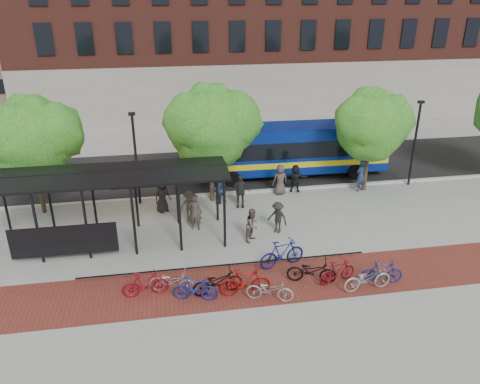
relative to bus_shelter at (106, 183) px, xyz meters
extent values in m
plane|color=#9E9E99|center=(8.13, 0.48, -3.00)|extent=(160.00, 160.00, 0.00)
cube|color=black|center=(8.13, 8.48, -2.99)|extent=(160.00, 8.00, 0.01)
cube|color=#B7B7B2|center=(8.13, 4.48, -2.94)|extent=(160.00, 0.25, 0.12)
cube|color=maroon|center=(6.13, -4.52, -3.00)|extent=(24.00, 3.00, 0.01)
cube|color=black|center=(4.83, -3.62, -3.00)|extent=(12.00, 0.05, 0.95)
cylinder|color=black|center=(-4.87, 1.33, -1.35)|extent=(0.12, 0.12, 3.30)
cylinder|color=black|center=(-2.87, -1.37, -1.35)|extent=(0.12, 0.12, 3.30)
cylinder|color=black|center=(-2.87, 1.33, -1.35)|extent=(0.12, 0.12, 3.30)
cylinder|color=black|center=(-0.87, -1.37, -1.35)|extent=(0.12, 0.12, 3.30)
cylinder|color=black|center=(-0.87, 1.33, -1.35)|extent=(0.12, 0.12, 3.30)
cylinder|color=black|center=(1.13, -1.37, -1.35)|extent=(0.12, 0.12, 3.30)
cylinder|color=black|center=(1.13, 1.33, -1.35)|extent=(0.12, 0.12, 3.30)
cylinder|color=black|center=(3.13, -1.37, -1.35)|extent=(0.12, 0.12, 3.30)
cylinder|color=black|center=(3.13, 1.33, -1.35)|extent=(0.12, 0.12, 3.30)
cylinder|color=black|center=(5.13, -1.37, -1.35)|extent=(0.12, 0.12, 3.30)
cylinder|color=black|center=(5.13, 1.33, -1.35)|extent=(0.12, 0.12, 3.30)
cube|color=black|center=(-1.87, -1.42, -2.00)|extent=(4.50, 0.08, 1.40)
cube|color=black|center=(0.13, -0.72, 0.45)|extent=(10.60, 1.65, 0.29)
cube|color=black|center=(0.13, 0.68, 0.45)|extent=(10.60, 1.65, 0.29)
cube|color=black|center=(0.13, 1.38, 0.05)|extent=(9.00, 0.10, 0.40)
cube|color=black|center=(1.13, 1.43, -0.60)|extent=(2.40, 0.12, 0.70)
cube|color=#FF7200|center=(1.13, 1.51, -0.60)|extent=(2.20, 0.02, 0.55)
cylinder|color=#382619|center=(-3.87, 3.78, -1.81)|extent=(0.24, 0.24, 2.38)
sphere|color=#25651A|center=(-3.87, 3.78, 0.98)|extent=(4.00, 4.00, 4.00)
sphere|color=#25651A|center=(-2.87, 3.98, 1.28)|extent=(3.20, 3.20, 3.20)
sphere|color=#25651A|center=(-4.67, 3.48, 1.38)|extent=(3.00, 3.00, 3.00)
sphere|color=#25651A|center=(-3.77, 4.18, 1.78)|extent=(2.80, 2.80, 2.80)
cylinder|color=#382619|center=(5.13, 3.78, -1.74)|extent=(0.24, 0.24, 2.52)
sphere|color=#25651A|center=(5.13, 3.78, 1.20)|extent=(4.20, 4.20, 4.20)
sphere|color=#25651A|center=(6.18, 3.98, 1.50)|extent=(3.36, 3.36, 3.36)
sphere|color=#25651A|center=(4.29, 3.48, 1.60)|extent=(3.15, 3.15, 3.15)
sphere|color=#25651A|center=(5.23, 4.18, 2.00)|extent=(2.94, 2.94, 2.94)
cylinder|color=#382619|center=(14.13, 3.78, -1.86)|extent=(0.24, 0.24, 2.27)
sphere|color=#25651A|center=(14.13, 3.78, 0.80)|extent=(3.80, 3.80, 3.80)
sphere|color=#25651A|center=(15.08, 3.98, 1.10)|extent=(3.04, 3.04, 3.04)
sphere|color=#25651A|center=(13.37, 3.48, 1.20)|extent=(2.85, 2.85, 2.85)
sphere|color=#25651A|center=(14.23, 4.18, 1.60)|extent=(2.66, 2.66, 2.66)
cylinder|color=black|center=(1.13, 4.08, -0.50)|extent=(0.14, 0.14, 5.00)
cube|color=black|center=(1.13, 4.08, 2.05)|extent=(0.35, 0.20, 0.15)
cylinder|color=black|center=(17.13, 4.08, -0.50)|extent=(0.14, 0.14, 5.00)
cube|color=black|center=(17.13, 4.08, 2.05)|extent=(0.35, 0.20, 0.15)
cube|color=navy|center=(10.40, 6.81, -1.17)|extent=(12.06, 2.84, 2.75)
cube|color=black|center=(10.40, 6.81, -0.95)|extent=(11.82, 2.87, 1.00)
cube|color=yellow|center=(10.40, 6.81, -1.85)|extent=(11.94, 2.88, 0.35)
cube|color=navy|center=(10.40, 6.81, 0.15)|extent=(11.81, 2.57, 0.18)
cylinder|color=black|center=(6.54, 5.58, -2.52)|extent=(0.97, 0.30, 0.96)
cylinder|color=black|center=(6.59, 8.18, -2.52)|extent=(0.97, 0.30, 0.96)
cylinder|color=black|center=(14.22, 5.43, -2.52)|extent=(0.97, 0.30, 0.96)
cylinder|color=black|center=(14.27, 8.03, -2.52)|extent=(0.97, 0.30, 0.96)
imported|color=maroon|center=(1.59, -4.57, -2.46)|extent=(1.84, 0.64, 1.09)
imported|color=#A1A1A4|center=(2.61, -4.48, -2.52)|extent=(1.92, 1.10, 0.95)
imported|color=navy|center=(3.46, -5.18, -2.48)|extent=(1.80, 0.88, 1.04)
imported|color=black|center=(4.35, -4.87, -2.47)|extent=(2.08, 0.98, 1.05)
imported|color=maroon|center=(5.38, -5.17, -2.40)|extent=(2.03, 0.65, 1.20)
imported|color=gray|center=(6.26, -5.65, -2.52)|extent=(1.93, 1.18, 0.96)
imported|color=navy|center=(7.30, -3.42, -2.37)|extent=(2.18, 1.09, 1.26)
imported|color=black|center=(8.20, -4.76, -2.47)|extent=(2.11, 1.23, 1.05)
imported|color=maroon|center=(9.21, -4.96, -2.49)|extent=(1.76, 0.92, 1.02)
imported|color=#949496|center=(10.20, -5.63, -2.48)|extent=(2.05, 0.88, 1.05)
imported|color=navy|center=(10.96, -5.27, -2.49)|extent=(1.76, 0.74, 1.03)
imported|color=black|center=(2.38, 2.83, -2.08)|extent=(1.07, 0.97, 1.84)
imported|color=#3F3832|center=(3.93, 0.56, -2.06)|extent=(0.80, 0.66, 1.87)
imported|color=#1D2945|center=(5.48, 3.40, -2.12)|extent=(1.07, 0.99, 1.76)
imported|color=#4C4238|center=(3.73, 1.52, -2.17)|extent=(1.15, 0.77, 1.65)
imported|color=#2B2B2B|center=(6.53, 2.70, -2.07)|extent=(1.14, 0.58, 1.86)
imported|color=black|center=(10.03, 4.21, -2.17)|extent=(1.61, 0.85, 1.66)
imported|color=#463D38|center=(9.09, 4.02, -2.11)|extent=(0.93, 0.67, 1.77)
imported|color=#1F2F49|center=(13.82, 3.68, -2.03)|extent=(0.84, 0.75, 1.93)
imported|color=brown|center=(6.49, -1.02, -2.18)|extent=(1.00, 1.01, 1.64)
imported|color=black|center=(7.84, -0.43, -2.19)|extent=(1.16, 1.15, 1.61)
camera|label=1|loc=(2.68, -20.00, 8.05)|focal=35.00mm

